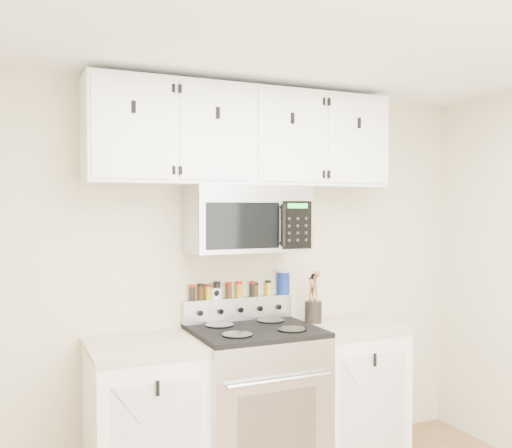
# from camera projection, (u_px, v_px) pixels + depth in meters

# --- Properties ---
(back_wall) EXTENTS (3.50, 0.01, 2.50)m
(back_wall) POSITION_uv_depth(u_px,v_px,m) (236.00, 274.00, 3.82)
(back_wall) COLOR beige
(back_wall) RESTS_ON floor
(ceiling) EXTENTS (3.50, 3.50, 0.01)m
(ceiling) POSITION_uv_depth(u_px,v_px,m) (405.00, 1.00, 2.19)
(ceiling) COLOR white
(ceiling) RESTS_ON back_wall
(range) EXTENTS (0.76, 0.65, 1.10)m
(range) POSITION_uv_depth(u_px,v_px,m) (255.00, 402.00, 3.55)
(range) COLOR #B7B7BA
(range) RESTS_ON floor
(base_cabinet_left) EXTENTS (0.64, 0.62, 0.92)m
(base_cabinet_left) POSITION_uv_depth(u_px,v_px,m) (144.00, 421.00, 3.29)
(base_cabinet_left) COLOR white
(base_cabinet_left) RESTS_ON floor
(base_cabinet_right) EXTENTS (0.64, 0.62, 0.92)m
(base_cabinet_right) POSITION_uv_depth(u_px,v_px,m) (347.00, 390.00, 3.85)
(base_cabinet_right) COLOR white
(base_cabinet_right) RESTS_ON floor
(microwave) EXTENTS (0.76, 0.44, 0.42)m
(microwave) POSITION_uv_depth(u_px,v_px,m) (247.00, 218.00, 3.64)
(microwave) COLOR #9E9EA3
(microwave) RESTS_ON back_wall
(upper_cabinets) EXTENTS (2.00, 0.35, 0.62)m
(upper_cabinets) POSITION_uv_depth(u_px,v_px,m) (245.00, 137.00, 3.64)
(upper_cabinets) COLOR white
(upper_cabinets) RESTS_ON back_wall
(utensil_crock) EXTENTS (0.11, 0.11, 0.33)m
(utensil_crock) POSITION_uv_depth(u_px,v_px,m) (313.00, 310.00, 3.86)
(utensil_crock) COLOR black
(utensil_crock) RESTS_ON base_cabinet_right
(kitchen_timer) EXTENTS (0.08, 0.07, 0.07)m
(kitchen_timer) POSITION_uv_depth(u_px,v_px,m) (215.00, 293.00, 3.73)
(kitchen_timer) COLOR white
(kitchen_timer) RESTS_ON range
(salt_canister) EXTENTS (0.09, 0.09, 0.17)m
(salt_canister) POSITION_uv_depth(u_px,v_px,m) (283.00, 282.00, 3.93)
(salt_canister) COLOR navy
(salt_canister) RESTS_ON range
(spice_jar_0) EXTENTS (0.04, 0.04, 0.10)m
(spice_jar_0) POSITION_uv_depth(u_px,v_px,m) (192.00, 293.00, 3.66)
(spice_jar_0) COLOR black
(spice_jar_0) RESTS_ON range
(spice_jar_1) EXTENTS (0.04, 0.04, 0.11)m
(spice_jar_1) POSITION_uv_depth(u_px,v_px,m) (201.00, 292.00, 3.69)
(spice_jar_1) COLOR #3A200D
(spice_jar_1) RESTS_ON range
(spice_jar_2) EXTENTS (0.04, 0.04, 0.10)m
(spice_jar_2) POSITION_uv_depth(u_px,v_px,m) (208.00, 292.00, 3.71)
(spice_jar_2) COLOR #C39217
(spice_jar_2) RESTS_ON range
(spice_jar_3) EXTENTS (0.05, 0.05, 0.11)m
(spice_jar_3) POSITION_uv_depth(u_px,v_px,m) (217.00, 290.00, 3.73)
(spice_jar_3) COLOR black
(spice_jar_3) RESTS_ON range
(spice_jar_4) EXTENTS (0.04, 0.04, 0.11)m
(spice_jar_4) POSITION_uv_depth(u_px,v_px,m) (229.00, 290.00, 3.77)
(spice_jar_4) COLOR #3F220F
(spice_jar_4) RESTS_ON range
(spice_jar_5) EXTENTS (0.04, 0.04, 0.11)m
(spice_jar_5) POSITION_uv_depth(u_px,v_px,m) (239.00, 289.00, 3.80)
(spice_jar_5) COLOR orange
(spice_jar_5) RESTS_ON range
(spice_jar_6) EXTENTS (0.04, 0.04, 0.10)m
(spice_jar_6) POSITION_uv_depth(u_px,v_px,m) (253.00, 289.00, 3.84)
(spice_jar_6) COLOR black
(spice_jar_6) RESTS_ON range
(spice_jar_7) EXTENTS (0.05, 0.05, 0.09)m
(spice_jar_7) POSITION_uv_depth(u_px,v_px,m) (255.00, 289.00, 3.84)
(spice_jar_7) COLOR #432710
(spice_jar_7) RESTS_ON range
(spice_jar_8) EXTENTS (0.04, 0.04, 0.10)m
(spice_jar_8) POSITION_uv_depth(u_px,v_px,m) (268.00, 288.00, 3.88)
(spice_jar_8) COLOR yellow
(spice_jar_8) RESTS_ON range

